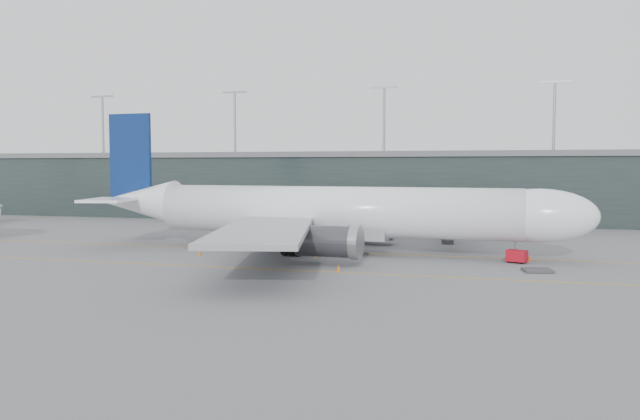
# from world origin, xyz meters

# --- Properties ---
(ground) EXTENTS (320.00, 320.00, 0.00)m
(ground) POSITION_xyz_m (0.00, 0.00, 0.00)
(ground) COLOR #59595E
(ground) RESTS_ON ground
(taxiline_a) EXTENTS (160.00, 0.25, 0.02)m
(taxiline_a) POSITION_xyz_m (0.00, -4.00, 0.01)
(taxiline_a) COLOR #C28912
(taxiline_a) RESTS_ON ground
(taxiline_b) EXTENTS (160.00, 0.25, 0.02)m
(taxiline_b) POSITION_xyz_m (0.00, -20.00, 0.01)
(taxiline_b) COLOR #C28912
(taxiline_b) RESTS_ON ground
(taxiline_lead_main) EXTENTS (0.25, 60.00, 0.02)m
(taxiline_lead_main) POSITION_xyz_m (5.00, 20.00, 0.01)
(taxiline_lead_main) COLOR #C28912
(taxiline_lead_main) RESTS_ON ground
(terminal) EXTENTS (240.00, 36.00, 29.00)m
(terminal) POSITION_xyz_m (-0.00, 58.00, 7.62)
(terminal) COLOR #1D2827
(terminal) RESTS_ON ground
(main_aircraft) EXTENTS (71.58, 67.21, 20.08)m
(main_aircraft) POSITION_xyz_m (5.86, -4.15, 5.63)
(main_aircraft) COLOR white
(main_aircraft) RESTS_ON ground
(jet_bridge) EXTENTS (6.88, 42.75, 5.89)m
(jet_bridge) POSITION_xyz_m (20.37, 22.73, 4.41)
(jet_bridge) COLOR #2B2B30
(jet_bridge) RESTS_ON ground
(gse_cart) EXTENTS (2.76, 2.27, 1.62)m
(gse_cart) POSITION_xyz_m (30.50, -7.66, 0.90)
(gse_cart) COLOR #AB0C1B
(gse_cart) RESTS_ON ground
(baggage_dolly) EXTENTS (3.57, 3.08, 0.31)m
(baggage_dolly) POSITION_xyz_m (32.46, -13.90, 0.19)
(baggage_dolly) COLOR #3B3A40
(baggage_dolly) RESTS_ON ground
(uld_a) EXTENTS (2.20, 2.00, 1.64)m
(uld_a) POSITION_xyz_m (-5.09, 11.11, 0.86)
(uld_a) COLOR #39393E
(uld_a) RESTS_ON ground
(uld_b) EXTENTS (2.43, 2.00, 2.09)m
(uld_b) POSITION_xyz_m (-3.53, 11.51, 1.10)
(uld_b) COLOR #39393E
(uld_b) RESTS_ON ground
(uld_c) EXTENTS (2.43, 2.10, 1.93)m
(uld_c) POSITION_xyz_m (-0.99, 11.26, 1.01)
(uld_c) COLOR #39393E
(uld_c) RESTS_ON ground
(cone_nose) EXTENTS (0.51, 0.51, 0.80)m
(cone_nose) POSITION_xyz_m (32.02, -6.14, 0.40)
(cone_nose) COLOR red
(cone_nose) RESTS_ON ground
(cone_wing_stbd) EXTENTS (0.48, 0.48, 0.77)m
(cone_wing_stbd) POSITION_xyz_m (10.43, -19.31, 0.38)
(cone_wing_stbd) COLOR #FA630D
(cone_wing_stbd) RESTS_ON ground
(cone_wing_port) EXTENTS (0.47, 0.47, 0.75)m
(cone_wing_port) POSITION_xyz_m (11.29, 10.70, 0.37)
(cone_wing_port) COLOR #D5550B
(cone_wing_port) RESTS_ON ground
(cone_tail) EXTENTS (0.47, 0.47, 0.75)m
(cone_tail) POSITION_xyz_m (-10.69, -11.40, 0.38)
(cone_tail) COLOR orange
(cone_tail) RESTS_ON ground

